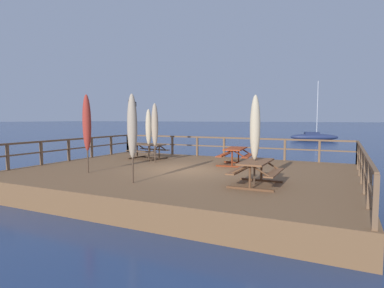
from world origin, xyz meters
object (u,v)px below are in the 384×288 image
(patio_umbrella_tall_front, at_px, (149,127))
(patio_umbrella_tall_back_left, at_px, (132,127))
(picnic_table_mid_left, at_px, (148,148))
(picnic_table_back_left, at_px, (256,168))
(picnic_table_mid_right, at_px, (236,153))
(patio_umbrella_short_mid, at_px, (87,123))
(sailboat_distant, at_px, (314,137))
(patio_umbrella_short_front, at_px, (255,128))
(patio_umbrella_short_back, at_px, (155,125))
(lamp_post_hooked, at_px, (131,118))

(patio_umbrella_tall_front, relative_size, patio_umbrella_tall_back_left, 0.90)
(picnic_table_mid_left, height_order, patio_umbrella_tall_front, patio_umbrella_tall_front)
(picnic_table_back_left, distance_m, picnic_table_mid_right, 4.36)
(picnic_table_mid_left, relative_size, picnic_table_back_left, 1.06)
(patio_umbrella_tall_back_left, bearing_deg, patio_umbrella_tall_front, 118.68)
(patio_umbrella_short_mid, relative_size, sailboat_distant, 0.39)
(picnic_table_back_left, bearing_deg, patio_umbrella_tall_front, 148.34)
(patio_umbrella_short_mid, bearing_deg, patio_umbrella_short_front, 5.01)
(patio_umbrella_tall_back_left, bearing_deg, picnic_table_back_left, 20.44)
(picnic_table_mid_right, bearing_deg, patio_umbrella_short_front, -64.25)
(picnic_table_mid_left, bearing_deg, patio_umbrella_short_front, -31.37)
(patio_umbrella_short_mid, xyz_separation_m, patio_umbrella_short_back, (0.80, 3.54, -0.12))
(patio_umbrella_tall_front, height_order, patio_umbrella_tall_back_left, patio_umbrella_tall_back_left)
(patio_umbrella_short_mid, xyz_separation_m, sailboat_distant, (5.30, 35.14, -2.16))
(picnic_table_back_left, relative_size, patio_umbrella_short_mid, 0.60)
(patio_umbrella_tall_back_left, bearing_deg, sailboat_distant, 85.94)
(patio_umbrella_short_mid, distance_m, sailboat_distant, 35.60)
(picnic_table_mid_right, height_order, patio_umbrella_tall_back_left, patio_umbrella_tall_back_left)
(patio_umbrella_tall_front, xyz_separation_m, lamp_post_hooked, (-2.38, 1.73, 0.48))
(patio_umbrella_short_front, distance_m, patio_umbrella_short_mid, 6.37)
(patio_umbrella_short_mid, bearing_deg, patio_umbrella_tall_front, 93.05)
(patio_umbrella_short_back, distance_m, lamp_post_hooked, 4.43)
(patio_umbrella_tall_front, bearing_deg, picnic_table_back_left, -31.66)
(patio_umbrella_tall_front, relative_size, patio_umbrella_short_back, 0.92)
(patio_umbrella_short_back, bearing_deg, patio_umbrella_tall_front, 134.62)
(patio_umbrella_tall_front, relative_size, patio_umbrella_short_front, 0.92)
(patio_umbrella_short_front, distance_m, lamp_post_hooked, 10.67)
(picnic_table_mid_left, distance_m, patio_umbrella_short_back, 1.97)
(picnic_table_mid_right, distance_m, patio_umbrella_short_mid, 6.43)
(patio_umbrella_short_front, xyz_separation_m, patio_umbrella_tall_back_left, (-3.60, -1.43, 0.04))
(patio_umbrella_short_mid, height_order, lamp_post_hooked, lamp_post_hooked)
(sailboat_distant, bearing_deg, picnic_table_mid_right, -91.52)
(picnic_table_mid_right, bearing_deg, patio_umbrella_short_mid, -135.51)
(picnic_table_mid_left, xyz_separation_m, patio_umbrella_tall_back_left, (3.06, -5.49, 1.27))
(patio_umbrella_tall_back_left, bearing_deg, patio_umbrella_short_mid, 162.32)
(picnic_table_mid_right, relative_size, patio_umbrella_tall_back_left, 0.64)
(patio_umbrella_tall_front, bearing_deg, patio_umbrella_short_front, -31.51)
(patio_umbrella_short_mid, distance_m, lamp_post_hooked, 6.85)
(picnic_table_mid_left, height_order, patio_umbrella_short_mid, patio_umbrella_short_mid)
(picnic_table_mid_right, relative_size, lamp_post_hooked, 0.57)
(picnic_table_back_left, relative_size, patio_umbrella_tall_front, 0.70)
(patio_umbrella_short_back, bearing_deg, patio_umbrella_short_mid, -102.77)
(picnic_table_mid_left, xyz_separation_m, picnic_table_mid_right, (4.80, -0.21, -0.00))
(picnic_table_mid_left, height_order, patio_umbrella_short_front, patio_umbrella_short_front)
(picnic_table_mid_left, relative_size, patio_umbrella_tall_front, 0.75)
(patio_umbrella_short_back, relative_size, sailboat_distant, 0.36)
(picnic_table_mid_left, xyz_separation_m, picnic_table_back_left, (6.72, -4.12, -0.00))
(patio_umbrella_short_back, bearing_deg, lamp_post_hooked, 140.87)
(patio_umbrella_short_front, bearing_deg, picnic_table_back_left, -43.73)
(patio_umbrella_tall_front, distance_m, patio_umbrella_short_front, 7.73)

